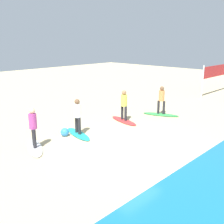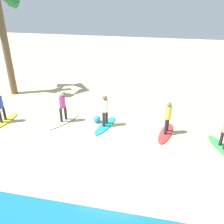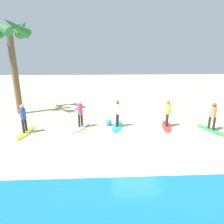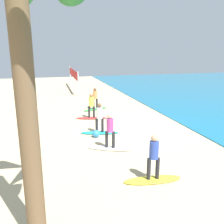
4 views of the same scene
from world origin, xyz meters
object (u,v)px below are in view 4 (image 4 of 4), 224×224
Objects in this scene: surfboard_yellow at (153,180)px; volleyball_net at (73,74)px; surfer_teal at (99,116)px; surfboard_green at (95,109)px; surfboard_red at (92,118)px; surfer_yellow at (154,154)px; surfboard_white at (110,148)px; surfer_red at (91,104)px; surfer_white at (110,128)px; beach_ball at (96,134)px; surfboard_teal at (100,133)px; surfer_green at (95,97)px.

surfboard_yellow is 0.23× the size of volleyball_net.
surfer_teal is 0.78× the size of surfboard_yellow.
surfboard_green and surfboard_red have the same top height.
surfer_teal is at bearing -172.40° from surfer_yellow.
surfer_teal is at bearing 114.39° from surfboard_white.
volleyball_net is (-13.15, 0.30, 0.75)m from surfer_red.
surfboard_green is 7.98m from surfer_white.
surfer_yellow is (3.15, 0.73, 0.99)m from surfboard_white.
beach_ball is (6.12, -1.19, 0.15)m from surfboard_green.
beach_ball is (-4.90, -1.05, 0.15)m from surfboard_yellow.
surfboard_green is 11.06m from surfer_yellow.
surfboard_teal is at bearing 179.83° from surfer_white.
surfboard_white is at bearing -76.35° from surfboard_teal.
surfboard_teal is 2.50m from surfer_white.
volleyball_net is (-10.68, -0.45, 0.75)m from surfer_green.
surfer_green is at bearing 171.14° from surfer_teal.
surfboard_teal is 5.49m from surfboard_yellow.
surfer_teal is at bearing -8.86° from surfer_green.
volleyball_net is 23.22× the size of beach_ball.
surfboard_white is 5.36× the size of beach_ball.
surfer_teal is at bearing 102.96° from surfboard_yellow.
surfboard_teal is at bearing 114.39° from surfboard_white.
surfer_white is (2.29, -0.01, 0.99)m from surfboard_teal.
surfer_green is at bearing 179.25° from surfer_yellow.
beach_ball is at bearing -2.53° from volleyball_net.
surfer_red is 13.18m from volleyball_net.
surfboard_teal and surfboard_yellow have the same top height.
surfboard_red is at bearing -175.96° from surfer_yellow.
surfer_yellow reaches higher than surfboard_yellow.
surfer_green is 0.78× the size of surfboard_red.
surfboard_yellow is at bearing 7.60° from surfer_teal.
beach_ball is at bearing -169.84° from surfer_white.
beach_ball is (16.80, -0.74, -1.59)m from volleyball_net.
surfer_green is 10.72m from volleyball_net.
surfboard_red is at bearing 173.07° from beach_ball.
surfer_white is at bearing -118.76° from surfboard_green.
surfer_red is at bearing 173.07° from beach_ball.
beach_ball is at bearing -30.64° from surfer_teal.
surfboard_white is at bearing 10.16° from beach_ball.
surfer_red is 0.78× the size of surfboard_white.
surfboard_teal is at bearing 149.36° from beach_ball.
surfer_teal reaches higher than surfboard_teal.
surfboard_white is (2.29, -0.01, -0.99)m from surfer_teal.
surfer_green is 5.73m from surfboard_teal.
surfer_white is at bearing 10.16° from beach_ball.
surfer_white is at bearing -1.37° from surfer_red.
surfboard_teal is 1.28× the size of surfer_teal.
surfboard_white is at bearing -78.35° from surfboard_red.
surfboard_red is at bearing -1.30° from volleyball_net.
surfboard_teal is at bearing -79.23° from surfboard_red.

